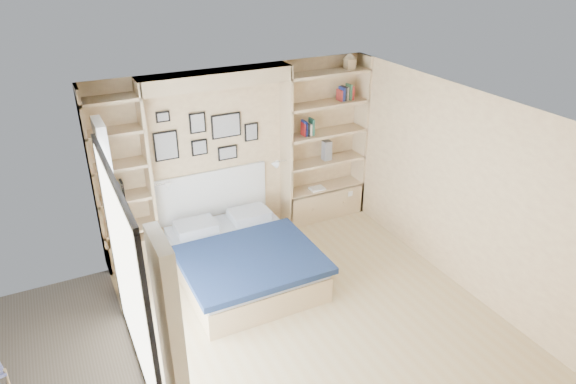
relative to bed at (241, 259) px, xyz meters
name	(u,v)px	position (x,y,z in m)	size (l,w,h in m)	color
ground	(311,316)	(0.43, -1.11, -0.27)	(4.50, 4.50, 0.00)	tan
room_shell	(231,190)	(0.05, 0.41, 0.81)	(4.50, 4.50, 4.50)	beige
bed	(241,259)	(0.00, 0.00, 0.00)	(1.67, 2.16, 1.07)	tan
photo_gallery	(206,136)	(-0.02, 1.11, 1.33)	(1.48, 0.02, 0.82)	black
reading_lamps	(224,173)	(0.13, 0.89, 0.83)	(1.92, 0.12, 0.15)	silver
shelf_decor	(311,117)	(1.53, 0.95, 1.42)	(3.51, 0.23, 2.03)	#A51E1E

